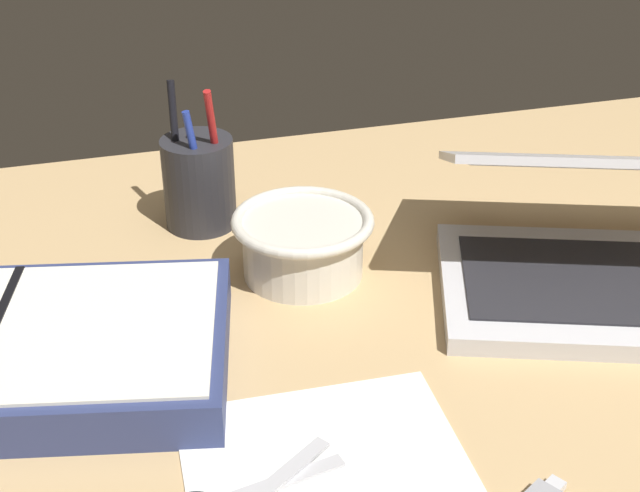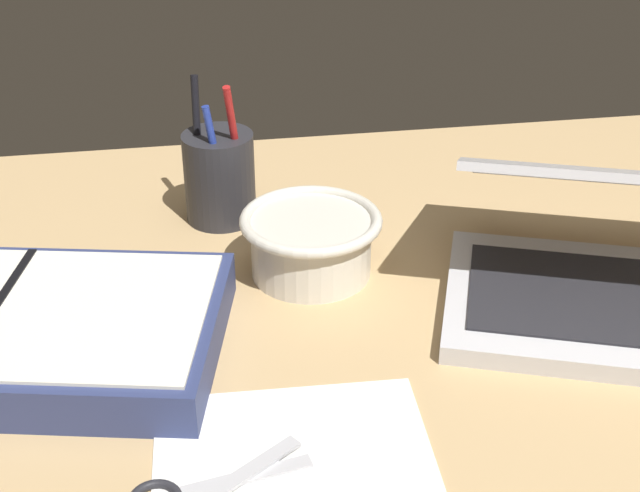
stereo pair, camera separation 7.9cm
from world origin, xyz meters
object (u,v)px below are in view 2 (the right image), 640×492
pen_cup (220,176)px  bowl (309,241)px  laptop (638,263)px  planner (0,329)px

pen_cup → bowl: bearing=-59.4°
laptop → bowl: 30.73cm
laptop → pen_cup: 43.61cm
pen_cup → laptop: bearing=-33.1°
bowl → pen_cup: bearing=120.6°
planner → pen_cup: bearing=58.6°
bowl → pen_cup: (-7.76, 13.11, 1.53)cm
planner → bowl: bearing=28.6°
pen_cup → planner: size_ratio=0.39×
laptop → bowl: bearing=179.7°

